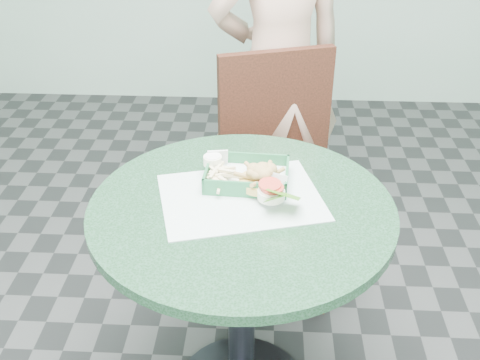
{
  "coord_description": "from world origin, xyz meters",
  "views": [
    {
      "loc": [
        0.06,
        -1.25,
        1.62
      ],
      "look_at": [
        -0.01,
        0.1,
        0.78
      ],
      "focal_mm": 42.0,
      "sensor_mm": 36.0,
      "label": 1
    }
  ],
  "objects_px": {
    "cafe_table": "(242,259)",
    "food_basket": "(247,183)",
    "crab_sandwich": "(262,180)",
    "diner_person": "(279,55)",
    "sauce_ramekin": "(212,167)",
    "dining_chair": "(274,158)"
  },
  "relations": [
    {
      "from": "cafe_table",
      "to": "food_basket",
      "type": "height_order",
      "value": "food_basket"
    },
    {
      "from": "crab_sandwich",
      "to": "diner_person",
      "type": "bearing_deg",
      "value": 86.6
    },
    {
      "from": "food_basket",
      "to": "sauce_ramekin",
      "type": "height_order",
      "value": "sauce_ramekin"
    },
    {
      "from": "dining_chair",
      "to": "cafe_table",
      "type": "bearing_deg",
      "value": -115.93
    },
    {
      "from": "dining_chair",
      "to": "food_basket",
      "type": "relative_size",
      "value": 4.0
    },
    {
      "from": "cafe_table",
      "to": "dining_chair",
      "type": "height_order",
      "value": "dining_chair"
    },
    {
      "from": "diner_person",
      "to": "food_basket",
      "type": "height_order",
      "value": "diner_person"
    },
    {
      "from": "dining_chair",
      "to": "food_basket",
      "type": "distance_m",
      "value": 0.62
    },
    {
      "from": "dining_chair",
      "to": "food_basket",
      "type": "xyz_separation_m",
      "value": [
        -0.09,
        -0.57,
        0.23
      ]
    },
    {
      "from": "cafe_table",
      "to": "crab_sandwich",
      "type": "distance_m",
      "value": 0.24
    },
    {
      "from": "diner_person",
      "to": "food_basket",
      "type": "bearing_deg",
      "value": 61.14
    },
    {
      "from": "cafe_table",
      "to": "diner_person",
      "type": "height_order",
      "value": "diner_person"
    },
    {
      "from": "cafe_table",
      "to": "sauce_ramekin",
      "type": "relative_size",
      "value": 15.5
    },
    {
      "from": "dining_chair",
      "to": "sauce_ramekin",
      "type": "height_order",
      "value": "dining_chair"
    },
    {
      "from": "cafe_table",
      "to": "food_basket",
      "type": "distance_m",
      "value": 0.22
    },
    {
      "from": "crab_sandwich",
      "to": "sauce_ramekin",
      "type": "relative_size",
      "value": 2.28
    },
    {
      "from": "crab_sandwich",
      "to": "sauce_ramekin",
      "type": "distance_m",
      "value": 0.16
    },
    {
      "from": "cafe_table",
      "to": "food_basket",
      "type": "bearing_deg",
      "value": 85.05
    },
    {
      "from": "cafe_table",
      "to": "dining_chair",
      "type": "bearing_deg",
      "value": 82.08
    },
    {
      "from": "food_basket",
      "to": "diner_person",
      "type": "bearing_deg",
      "value": 83.54
    },
    {
      "from": "cafe_table",
      "to": "diner_person",
      "type": "distance_m",
      "value": 0.99
    },
    {
      "from": "crab_sandwich",
      "to": "sauce_ramekin",
      "type": "bearing_deg",
      "value": 155.09
    }
  ]
}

